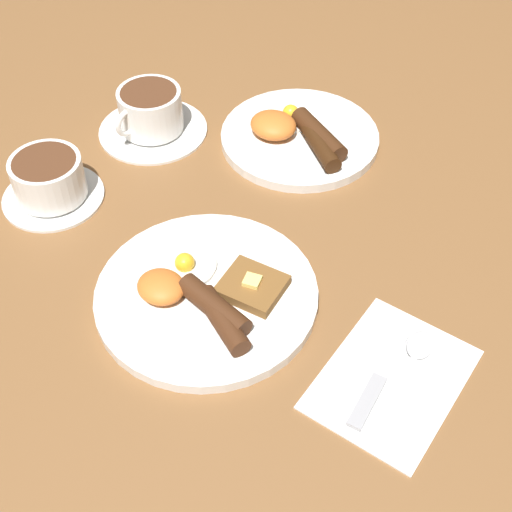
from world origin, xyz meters
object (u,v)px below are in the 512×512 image
breakfast_plate_near (206,295)px  teacup_near (49,181)px  teacup_far (151,115)px  knife (380,378)px  spoon (415,356)px  breakfast_plate_far (299,135)px

breakfast_plate_near → teacup_near: 0.30m
teacup_near → teacup_far: 0.20m
breakfast_plate_near → teacup_near: teacup_near is taller
breakfast_plate_near → knife: bearing=3.3°
spoon → breakfast_plate_near: bearing=99.7°
knife → spoon: spoon is taller
knife → breakfast_plate_near: bearing=89.1°
breakfast_plate_far → teacup_near: bearing=-126.6°
breakfast_plate_far → spoon: bearing=-40.2°
spoon → teacup_near: bearing=89.1°
teacup_near → spoon: bearing=3.0°
teacup_near → teacup_far: size_ratio=0.85×
breakfast_plate_near → spoon: size_ratio=1.77×
breakfast_plate_near → breakfast_plate_far: size_ratio=1.14×
breakfast_plate_near → teacup_far: (-0.27, 0.23, 0.02)m
teacup_near → spoon: (0.55, 0.03, -0.02)m
breakfast_plate_near → spoon: bearing=13.6°
breakfast_plate_near → spoon: 0.26m
breakfast_plate_far → teacup_far: size_ratio=1.43×
teacup_far → breakfast_plate_near: bearing=-40.0°
teacup_far → spoon: bearing=-17.8°
teacup_near → knife: 0.53m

